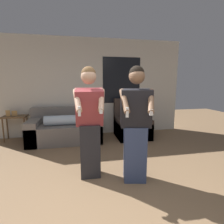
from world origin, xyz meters
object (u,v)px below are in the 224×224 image
armchair (132,125)px  person_left (90,123)px  couch (66,129)px  side_table (15,120)px  person_right (136,125)px

armchair → person_left: (-1.28, -1.88, 0.55)m
couch → armchair: size_ratio=1.70×
couch → side_table: (-1.28, 0.28, 0.23)m
couch → armchair: armchair is taller
armchair → person_left: 2.34m
person_left → armchair: bearing=55.8°
couch → side_table: couch is taller
armchair → person_right: size_ratio=0.60×
side_table → person_left: size_ratio=0.46×
couch → person_right: size_ratio=1.03×
person_left → side_table: bearing=129.3°
couch → person_right: (1.15, -2.13, 0.57)m
couch → armchair: bearing=-0.2°
person_left → couch: bearing=104.5°
armchair → side_table: armchair is taller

